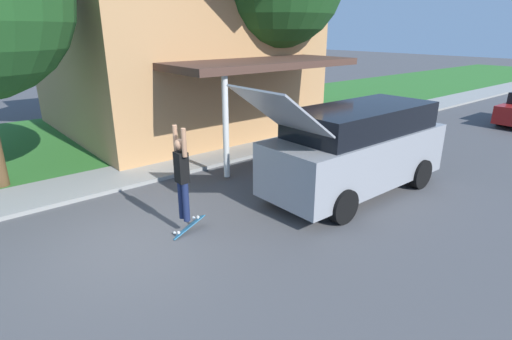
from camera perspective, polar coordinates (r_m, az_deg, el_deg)
ground_plane at (r=8.07m, az=-16.92°, el=-10.04°), size 120.00×120.00×0.00m
lawn at (r=17.34m, az=-9.34°, el=6.55°), size 10.00×80.00×0.08m
sidewalk at (r=13.83m, az=0.05°, el=3.53°), size 1.80×80.00×0.10m
house at (r=16.86m, az=-12.15°, el=20.41°), size 11.51×9.25×8.01m
suv_parked at (r=9.95m, az=14.24°, el=3.05°), size 2.02×5.71×2.86m
skateboarder at (r=7.73m, az=-10.55°, el=-0.48°), size 0.41×0.22×1.88m
skateboard at (r=8.20m, az=-9.72°, el=-8.04°), size 0.32×0.80×0.37m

